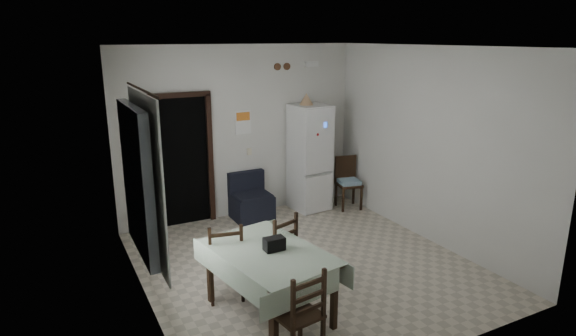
% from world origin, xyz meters
% --- Properties ---
extents(ground, '(4.50, 4.50, 0.00)m').
position_xyz_m(ground, '(0.00, 0.00, 0.00)').
color(ground, '#BAAE98').
rests_on(ground, ground).
extents(ceiling, '(4.20, 4.50, 0.02)m').
position_xyz_m(ceiling, '(0.00, 0.00, 2.90)').
color(ceiling, white).
rests_on(ceiling, ground).
extents(wall_back, '(4.20, 0.02, 2.90)m').
position_xyz_m(wall_back, '(0.00, 2.25, 1.45)').
color(wall_back, silver).
rests_on(wall_back, ground).
extents(wall_front, '(4.20, 0.02, 2.90)m').
position_xyz_m(wall_front, '(0.00, -2.25, 1.45)').
color(wall_front, silver).
rests_on(wall_front, ground).
extents(wall_left, '(0.02, 4.50, 2.90)m').
position_xyz_m(wall_left, '(-2.10, 0.00, 1.45)').
color(wall_left, silver).
rests_on(wall_left, ground).
extents(wall_right, '(0.02, 4.50, 2.90)m').
position_xyz_m(wall_right, '(2.10, 0.00, 1.45)').
color(wall_right, silver).
rests_on(wall_right, ground).
extents(doorway, '(1.06, 0.52, 2.22)m').
position_xyz_m(doorway, '(-1.05, 2.45, 1.06)').
color(doorway, black).
rests_on(doorway, ground).
extents(window_recess, '(0.10, 1.20, 1.60)m').
position_xyz_m(window_recess, '(-2.15, -0.20, 1.55)').
color(window_recess, silver).
rests_on(window_recess, ground).
extents(curtain, '(0.02, 1.45, 1.85)m').
position_xyz_m(curtain, '(-2.04, -0.20, 1.55)').
color(curtain, silver).
rests_on(curtain, ground).
extents(curtain_rod, '(0.02, 1.60, 0.02)m').
position_xyz_m(curtain_rod, '(-2.03, -0.20, 2.50)').
color(curtain_rod, black).
rests_on(curtain_rod, ground).
extents(calendar, '(0.28, 0.02, 0.40)m').
position_xyz_m(calendar, '(0.05, 2.24, 1.62)').
color(calendar, white).
rests_on(calendar, ground).
extents(calendar_image, '(0.24, 0.01, 0.14)m').
position_xyz_m(calendar_image, '(0.05, 2.23, 1.72)').
color(calendar_image, orange).
rests_on(calendar_image, ground).
extents(light_switch, '(0.08, 0.02, 0.12)m').
position_xyz_m(light_switch, '(0.15, 2.24, 1.10)').
color(light_switch, beige).
rests_on(light_switch, ground).
extents(vent_left, '(0.12, 0.03, 0.12)m').
position_xyz_m(vent_left, '(0.70, 2.23, 2.52)').
color(vent_left, '#553522').
rests_on(vent_left, ground).
extents(vent_right, '(0.12, 0.03, 0.12)m').
position_xyz_m(vent_right, '(0.88, 2.23, 2.52)').
color(vent_right, '#553522').
rests_on(vent_right, ground).
extents(emergency_light, '(0.25, 0.07, 0.09)m').
position_xyz_m(emergency_light, '(1.35, 2.21, 2.55)').
color(emergency_light, white).
rests_on(emergency_light, ground).
extents(fridge, '(0.66, 0.66, 1.88)m').
position_xyz_m(fridge, '(1.18, 1.93, 0.94)').
color(fridge, silver).
rests_on(fridge, ground).
extents(tan_cone, '(0.26, 0.26, 0.20)m').
position_xyz_m(tan_cone, '(1.11, 1.96, 1.98)').
color(tan_cone, tan).
rests_on(tan_cone, fridge).
extents(navy_seat, '(0.65, 0.63, 0.78)m').
position_xyz_m(navy_seat, '(0.04, 1.93, 0.39)').
color(navy_seat, black).
rests_on(navy_seat, ground).
extents(corner_chair, '(0.48, 0.48, 0.93)m').
position_xyz_m(corner_chair, '(1.81, 1.60, 0.47)').
color(corner_chair, black).
rests_on(corner_chair, ground).
extents(dining_table, '(1.22, 1.63, 0.77)m').
position_xyz_m(dining_table, '(-0.95, -0.87, 0.39)').
color(dining_table, '#A5B99E').
rests_on(dining_table, ground).
extents(black_bag, '(0.22, 0.14, 0.15)m').
position_xyz_m(black_bag, '(-0.89, -0.88, 0.85)').
color(black_bag, black).
rests_on(black_bag, dining_table).
extents(dining_chair_far_left, '(0.49, 0.49, 0.97)m').
position_xyz_m(dining_chair_far_left, '(-1.25, -0.28, 0.49)').
color(dining_chair_far_left, black).
rests_on(dining_chair_far_left, ground).
extents(dining_chair_far_right, '(0.53, 0.53, 0.98)m').
position_xyz_m(dining_chair_far_right, '(-0.61, -0.34, 0.49)').
color(dining_chair_far_right, black).
rests_on(dining_chair_far_right, ground).
extents(dining_chair_near_head, '(0.47, 0.47, 0.97)m').
position_xyz_m(dining_chair_near_head, '(-1.04, -1.68, 0.48)').
color(dining_chair_near_head, black).
rests_on(dining_chair_near_head, ground).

